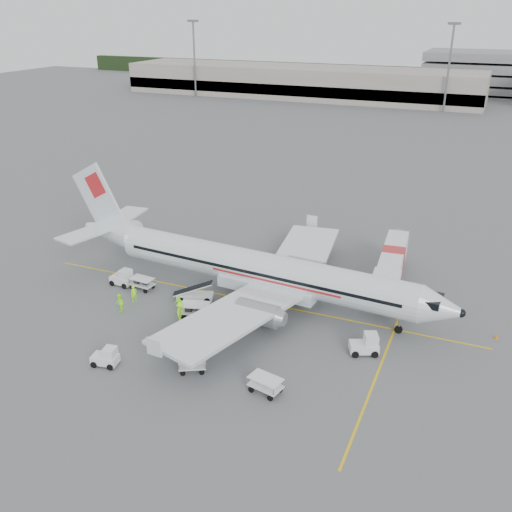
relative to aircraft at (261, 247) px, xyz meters
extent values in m
plane|color=#56595B|center=(-1.10, -0.62, -5.44)|extent=(360.00, 360.00, 0.00)
cube|color=yellow|center=(-1.10, -0.62, -5.43)|extent=(44.00, 0.20, 0.01)
cube|color=yellow|center=(12.90, -8.62, -5.43)|extent=(0.20, 20.00, 0.01)
cone|color=orange|center=(21.11, 1.25, -5.15)|extent=(0.34, 0.34, 0.56)
cone|color=orange|center=(-0.39, 13.79, -5.16)|extent=(0.33, 0.33, 0.54)
cone|color=orange|center=(-1.74, -9.80, -5.12)|extent=(0.39, 0.39, 0.64)
imported|color=#97FB18|center=(-10.89, -5.18, -4.60)|extent=(0.68, 0.73, 1.67)
imported|color=#97FB18|center=(-11.07, -7.25, -4.57)|extent=(0.97, 1.05, 1.73)
imported|color=#97FB18|center=(-5.01, -6.60, -4.51)|extent=(0.85, 1.28, 1.85)
imported|color=#97FB18|center=(-5.83, -5.38, -4.57)|extent=(1.06, 0.57, 1.73)
camera|label=1|loc=(18.60, -44.83, 20.37)|focal=40.00mm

